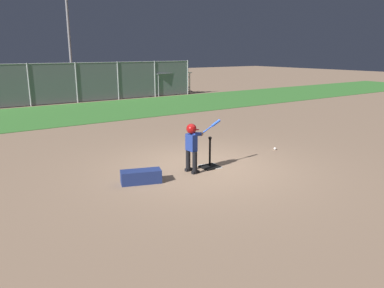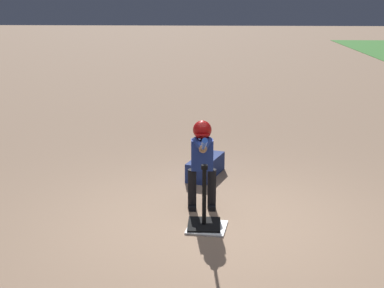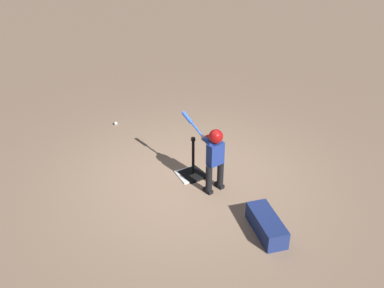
{
  "view_description": "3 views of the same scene",
  "coord_description": "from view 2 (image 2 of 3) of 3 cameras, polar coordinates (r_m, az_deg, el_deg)",
  "views": [
    {
      "loc": [
        -5.13,
        -6.9,
        2.71
      ],
      "look_at": [
        -0.41,
        -0.03,
        0.63
      ],
      "focal_mm": 35.0,
      "sensor_mm": 36.0,
      "label": 1
    },
    {
      "loc": [
        5.76,
        0.05,
        2.57
      ],
      "look_at": [
        -0.4,
        -0.27,
        0.87
      ],
      "focal_mm": 50.0,
      "sensor_mm": 36.0,
      "label": 2
    },
    {
      "loc": [
        -5.36,
        3.6,
        4.4
      ],
      "look_at": [
        -0.14,
        0.04,
        0.77
      ],
      "focal_mm": 42.0,
      "sensor_mm": 36.0,
      "label": 3
    }
  ],
  "objects": [
    {
      "name": "home_plate",
      "position": [
        6.23,
        1.6,
        -8.88
      ],
      "size": [
        0.5,
        0.5,
        0.02
      ],
      "primitive_type": "cube",
      "rotation": [
        0.0,
        0.0,
        -0.14
      ],
      "color": "white",
      "rests_on": "ground_plane"
    },
    {
      "name": "equipment_bag",
      "position": [
        7.94,
        1.45,
        -2.45
      ],
      "size": [
        0.9,
        0.57,
        0.28
      ],
      "primitive_type": "cube",
      "rotation": [
        0.0,
        0.0,
        -0.33
      ],
      "color": "navy",
      "rests_on": "ground_plane"
    },
    {
      "name": "batting_tee",
      "position": [
        6.23,
        1.3,
        -7.88
      ],
      "size": [
        0.42,
        0.37,
        0.75
      ],
      "color": "black",
      "rests_on": "ground_plane"
    },
    {
      "name": "batter_child",
      "position": [
        6.51,
        1.1,
        -1.12
      ],
      "size": [
        0.98,
        0.36,
        1.14
      ],
      "color": "black",
      "rests_on": "ground_plane"
    },
    {
      "name": "ground_plane",
      "position": [
        6.31,
        2.3,
        -8.66
      ],
      "size": [
        90.0,
        90.0,
        0.0
      ],
      "primitive_type": "plane",
      "color": "#93755B"
    }
  ]
}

